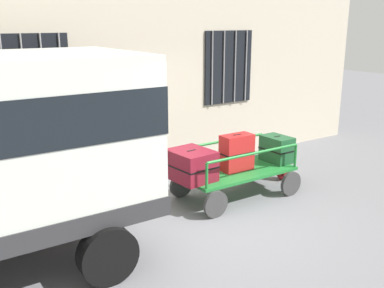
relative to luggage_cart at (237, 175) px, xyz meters
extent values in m
plane|color=slate|center=(-0.97, -0.49, -0.38)|extent=(40.00, 40.00, 0.00)
cube|color=#BCB29E|center=(-0.97, 2.02, 2.12)|extent=(12.00, 0.30, 5.00)
cube|color=black|center=(-2.77, 1.85, 1.62)|extent=(1.20, 0.04, 1.50)
cylinder|color=gray|center=(-3.22, 1.81, 1.62)|extent=(0.03, 0.03, 1.50)
cylinder|color=gray|center=(-2.92, 1.81, 1.62)|extent=(0.03, 0.03, 1.50)
cylinder|color=gray|center=(-2.62, 1.81, 1.62)|extent=(0.03, 0.03, 1.50)
cylinder|color=gray|center=(-2.32, 1.81, 1.62)|extent=(0.03, 0.03, 1.50)
cube|color=black|center=(1.23, 1.85, 1.62)|extent=(1.20, 0.04, 1.50)
cylinder|color=gray|center=(0.78, 1.81, 1.62)|extent=(0.03, 0.03, 1.50)
cylinder|color=gray|center=(1.08, 1.81, 1.62)|extent=(0.03, 0.03, 1.50)
cylinder|color=gray|center=(1.38, 1.81, 1.62)|extent=(0.03, 0.03, 1.50)
cylinder|color=gray|center=(1.68, 1.81, 1.62)|extent=(0.03, 0.03, 1.50)
cylinder|color=black|center=(-2.90, -1.23, -0.03)|extent=(0.70, 0.22, 0.70)
cube|color=#1E722D|center=(0.00, 0.00, 0.08)|extent=(1.97, 0.95, 0.05)
cylinder|color=#383838|center=(0.81, -0.50, -0.16)|extent=(0.43, 0.06, 0.43)
cylinder|color=#383838|center=(0.81, 0.50, -0.16)|extent=(0.43, 0.06, 0.43)
cylinder|color=#383838|center=(-0.81, -0.50, -0.16)|extent=(0.43, 0.06, 0.43)
cylinder|color=#383838|center=(-0.81, 0.50, -0.16)|extent=(0.43, 0.06, 0.43)
cylinder|color=#1E722D|center=(0.94, -0.44, 0.31)|extent=(0.04, 0.04, 0.41)
cylinder|color=#1E722D|center=(0.94, 0.44, 0.31)|extent=(0.04, 0.04, 0.41)
cylinder|color=#1E722D|center=(-0.94, -0.44, 0.31)|extent=(0.04, 0.04, 0.41)
cylinder|color=#1E722D|center=(-0.94, 0.44, 0.31)|extent=(0.04, 0.04, 0.41)
cylinder|color=#1E722D|center=(0.00, -0.44, 0.51)|extent=(1.89, 0.04, 0.04)
cylinder|color=#1E722D|center=(0.00, 0.44, 0.51)|extent=(1.89, 0.04, 0.04)
cube|color=maroon|center=(-0.90, 0.04, 0.34)|extent=(0.64, 0.74, 0.48)
cube|color=black|center=(-0.90, 0.04, 0.34)|extent=(0.66, 0.75, 0.02)
cube|color=black|center=(-0.90, 0.04, 0.58)|extent=(0.16, 0.04, 0.02)
cube|color=#B21E1E|center=(0.00, 0.01, 0.41)|extent=(0.56, 0.30, 0.62)
cube|color=black|center=(0.00, 0.01, 0.41)|extent=(0.57, 0.31, 0.02)
cube|color=black|center=(0.00, 0.01, 0.71)|extent=(0.16, 0.03, 0.02)
cube|color=#194C28|center=(0.90, -0.02, 0.33)|extent=(0.39, 0.56, 0.46)
cube|color=black|center=(0.90, -0.02, 0.33)|extent=(0.40, 0.57, 0.02)
cube|color=black|center=(0.90, -0.02, 0.56)|extent=(0.13, 0.03, 0.02)
ellipsoid|color=maroon|center=(1.27, 0.18, -0.16)|extent=(0.27, 0.19, 0.44)
cube|color=maroon|center=(1.27, 0.08, -0.20)|extent=(0.14, 0.06, 0.15)
camera|label=1|loc=(-4.60, -5.54, 2.55)|focal=41.36mm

